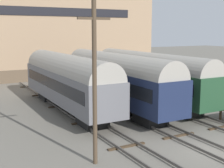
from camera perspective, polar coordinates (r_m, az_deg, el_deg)
ground_plane at (r=20.04m, az=17.72°, el=-11.62°), size 200.00×200.00×0.00m
track_left at (r=17.41m, az=7.94°, el=-14.06°), size 2.60×60.00×0.26m
track_middle at (r=19.99m, az=17.75°, el=-11.24°), size 2.60×60.00×0.26m
train_car_grey at (r=28.16m, az=-8.23°, el=0.89°), size 3.14×16.37×5.08m
train_car_green at (r=31.24m, az=6.74°, el=1.79°), size 2.96×17.32×5.03m
train_car_navy at (r=28.44m, az=0.73°, el=1.19°), size 2.99×16.80×5.13m
utility_pole at (r=16.24m, az=-3.21°, el=0.59°), size 1.80×0.24×8.80m
warehouse_building at (r=52.61m, az=-11.61°, el=11.46°), size 31.70×13.19×17.81m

